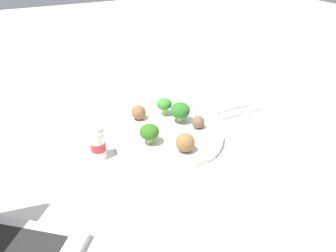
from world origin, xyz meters
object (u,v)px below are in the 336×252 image
at_px(plate, 168,135).
at_px(napkin, 236,112).
at_px(broccoli_floret_back_left, 180,111).
at_px(fork, 234,107).
at_px(meatball_center, 185,142).
at_px(meatball_mid_left, 198,122).
at_px(knife, 242,112).
at_px(broccoli_floret_center, 164,105).
at_px(yogurt_bottle, 99,145).
at_px(meatball_back_left, 138,112).
at_px(broccoli_floret_front_left, 149,132).

xyz_separation_m(plate, napkin, (0.24, 0.03, -0.01)).
distance_m(broccoli_floret_back_left, fork, 0.20).
distance_m(meatball_center, napkin, 0.27).
distance_m(broccoli_floret_back_left, meatball_mid_left, 0.06).
relative_size(plate, meatball_mid_left, 8.34).
distance_m(fork, knife, 0.04).
height_order(meatball_mid_left, fork, meatball_mid_left).
relative_size(meatball_mid_left, knife, 0.23).
relative_size(broccoli_floret_center, yogurt_bottle, 0.61).
bearing_deg(broccoli_floret_back_left, broccoli_floret_center, 110.19).
xyz_separation_m(plate, knife, (0.25, 0.02, -0.00)).
xyz_separation_m(plate, meatball_center, (-0.00, -0.09, 0.03)).
distance_m(meatball_center, meatball_back_left, 0.19).
relative_size(meatball_mid_left, yogurt_bottle, 0.42).
bearing_deg(broccoli_floret_back_left, yogurt_bottle, -169.90).
bearing_deg(yogurt_bottle, meatball_back_left, 36.79).
height_order(fork, knife, same).
distance_m(broccoli_floret_back_left, yogurt_bottle, 0.24).
height_order(meatball_mid_left, napkin, meatball_mid_left).
distance_m(broccoli_floret_center, knife, 0.23).
bearing_deg(knife, broccoli_floret_center, 160.75).
bearing_deg(broccoli_floret_front_left, broccoli_floret_center, 49.66).
bearing_deg(plate, broccoli_floret_center, 69.09).
xyz_separation_m(broccoli_floret_center, meatball_back_left, (-0.07, 0.01, -0.01)).
distance_m(broccoli_floret_center, napkin, 0.22).
bearing_deg(napkin, plate, -172.06).
distance_m(broccoli_floret_back_left, knife, 0.20).
distance_m(broccoli_floret_front_left, meatball_mid_left, 0.14).
bearing_deg(fork, napkin, -108.93).
height_order(broccoli_floret_front_left, yogurt_bottle, yogurt_bottle).
distance_m(meatball_center, meatball_mid_left, 0.11).
bearing_deg(broccoli_floret_center, plate, -110.91).
relative_size(meatball_back_left, fork, 0.33).
bearing_deg(meatball_mid_left, broccoli_floret_back_left, 118.52).
height_order(broccoli_floret_back_left, meatball_mid_left, broccoli_floret_back_left).
height_order(broccoli_floret_back_left, knife, broccoli_floret_back_left).
height_order(meatball_center, meatball_back_left, meatball_center).
height_order(plate, meatball_back_left, meatball_back_left).
bearing_deg(broccoli_floret_front_left, fork, 13.21).
bearing_deg(broccoli_floret_back_left, meatball_mid_left, -61.48).
bearing_deg(meatball_mid_left, yogurt_bottle, 178.45).
relative_size(broccoli_floret_front_left, meatball_back_left, 1.25).
height_order(broccoli_floret_back_left, fork, broccoli_floret_back_left).
distance_m(broccoli_floret_center, meatball_center, 0.18).
height_order(meatball_center, napkin, meatball_center).
height_order(fork, yogurt_bottle, yogurt_bottle).
xyz_separation_m(meatball_mid_left, knife, (0.17, 0.03, -0.03)).
distance_m(napkin, yogurt_bottle, 0.42).
height_order(knife, yogurt_bottle, yogurt_bottle).
relative_size(plate, broccoli_floret_back_left, 5.11).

